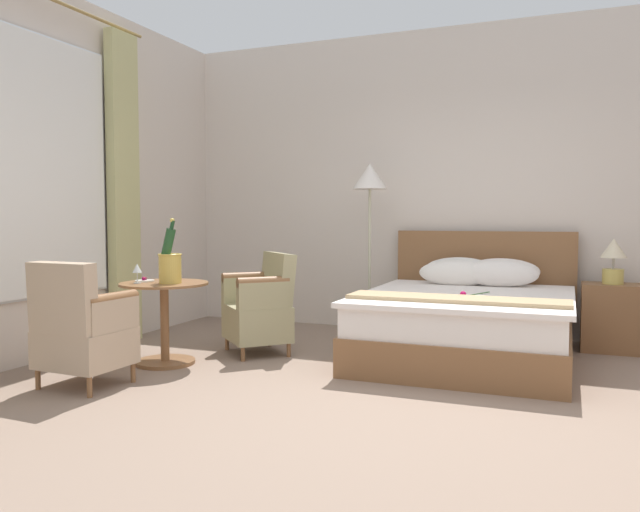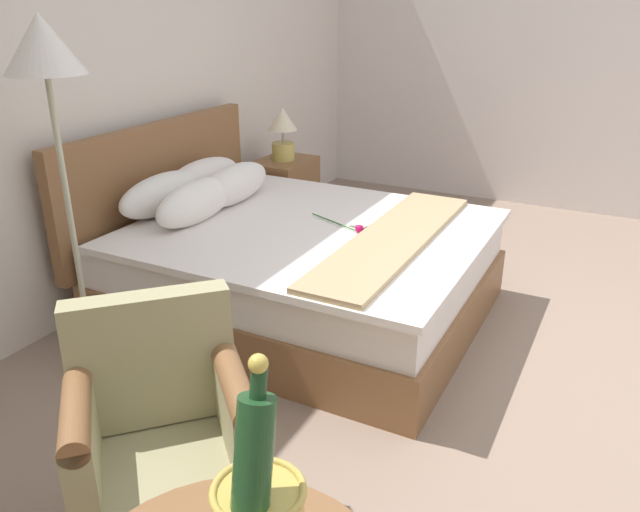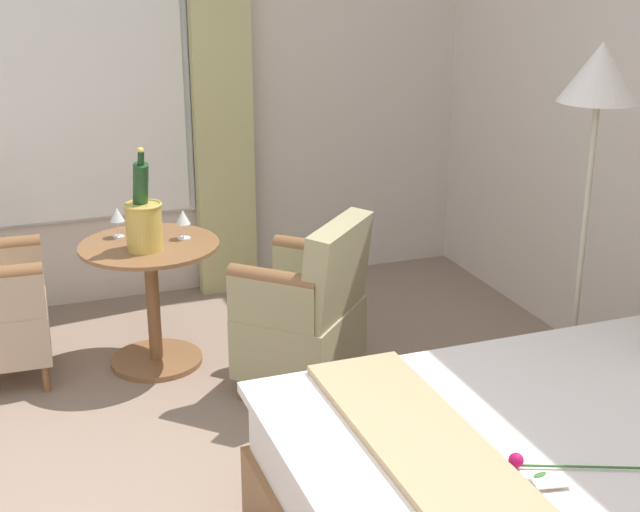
% 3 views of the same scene
% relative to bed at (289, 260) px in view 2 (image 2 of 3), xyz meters
% --- Properties ---
extents(ground_plane, '(7.65, 7.65, 0.00)m').
position_rel_bed_xyz_m(ground_plane, '(-0.22, -1.59, -0.33)').
color(ground_plane, gray).
extents(wall_headboard_side, '(6.27, 0.12, 3.15)m').
position_rel_bed_xyz_m(wall_headboard_side, '(-0.22, 1.13, 1.24)').
color(wall_headboard_side, silver).
rests_on(wall_headboard_side, ground).
extents(bed, '(1.74, 2.11, 1.07)m').
position_rel_bed_xyz_m(bed, '(0.00, 0.00, 0.00)').
color(bed, brown).
rests_on(bed, ground).
extents(nightstand, '(0.54, 0.38, 0.61)m').
position_rel_bed_xyz_m(nightstand, '(1.16, 0.72, -0.03)').
color(nightstand, brown).
rests_on(nightstand, ground).
extents(bedside_lamp, '(0.23, 0.23, 0.41)m').
position_rel_bed_xyz_m(bedside_lamp, '(1.16, 0.72, 0.52)').
color(bedside_lamp, tan).
rests_on(bedside_lamp, nightstand).
extents(floor_lamp_brass, '(0.35, 0.35, 1.74)m').
position_rel_bed_xyz_m(floor_lamp_brass, '(-1.07, 0.56, 1.14)').
color(floor_lamp_brass, '#BCBB9E').
rests_on(floor_lamp_brass, ground).
extents(armchair_by_window, '(0.77, 0.77, 0.89)m').
position_rel_bed_xyz_m(armchair_by_window, '(-1.74, -0.52, 0.08)').
color(armchair_by_window, brown).
rests_on(armchair_by_window, ground).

